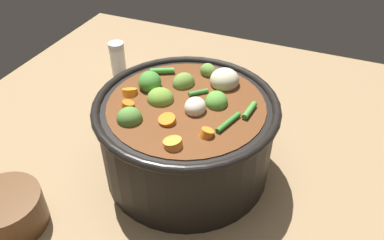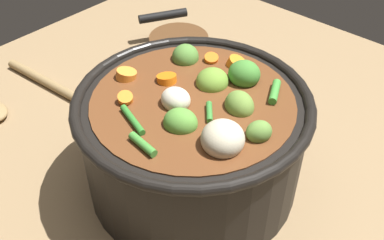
# 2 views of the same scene
# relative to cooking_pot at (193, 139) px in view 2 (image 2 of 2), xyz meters

# --- Properties ---
(ground_plane) EXTENTS (1.10, 1.10, 0.00)m
(ground_plane) POSITION_rel_cooking_pot_xyz_m (-0.00, 0.00, -0.08)
(ground_plane) COLOR #8C704C
(cooking_pot) EXTENTS (0.31, 0.31, 0.18)m
(cooking_pot) POSITION_rel_cooking_pot_xyz_m (0.00, 0.00, 0.00)
(cooking_pot) COLOR black
(cooking_pot) RESTS_ON ground_plane
(wooden_spoon) EXTENTS (0.16, 0.20, 0.02)m
(wooden_spoon) POSITION_rel_cooking_pot_xyz_m (-0.07, 0.36, -0.07)
(wooden_spoon) COLOR olive
(wooden_spoon) RESTS_ON ground_plane
(small_saucepan) EXTENTS (0.16, 0.18, 0.06)m
(small_saucepan) POSITION_rel_cooking_pot_xyz_m (0.21, 0.23, -0.05)
(small_saucepan) COLOR brown
(small_saucepan) RESTS_ON ground_plane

